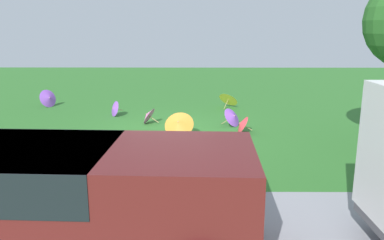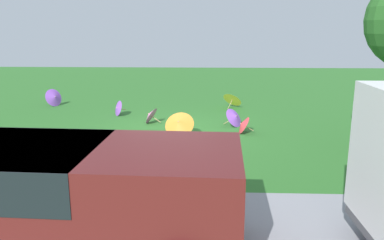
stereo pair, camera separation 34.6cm
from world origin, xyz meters
The scene contains 9 objects.
ground centered at (0.00, 0.00, 0.00)m, with size 40.00×40.00×0.00m, color #2D6B28.
van_dark centered at (0.89, 6.63, 0.91)m, with size 4.67×2.28×1.53m.
parasol_orange_0 centered at (-0.32, 0.82, 0.45)m, with size 0.96×0.89×0.81m.
parasol_red_0 centered at (-2.18, 0.20, 0.27)m, with size 0.55×0.58×0.55m.
parasol_purple_0 centered at (5.08, -3.73, 0.36)m, with size 0.73×0.81×0.73m.
parasol_purple_1 centered at (-2.02, -0.65, 0.31)m, with size 0.78×0.82×0.62m.
parasol_yellow_0 centered at (-2.13, -3.65, 0.37)m, with size 0.98×0.95×0.69m.
parasol_pink_0 centered at (0.77, -0.96, 0.29)m, with size 0.65×0.69×0.58m.
parasol_purple_2 centered at (2.12, -2.05, 0.28)m, with size 0.54×0.61×0.56m.
Camera 2 is at (-1.12, 11.51, 3.07)m, focal length 36.23 mm.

